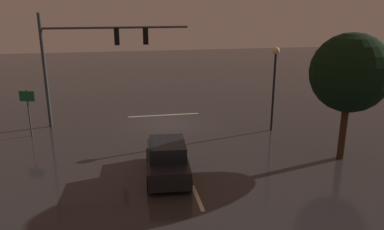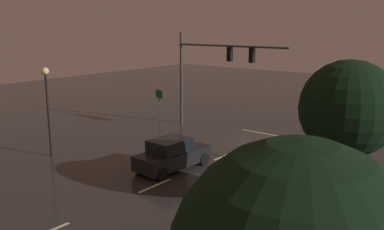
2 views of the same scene
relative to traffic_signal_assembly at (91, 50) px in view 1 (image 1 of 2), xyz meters
name	(u,v)px [view 1 (image 1 of 2)]	position (x,y,z in m)	size (l,w,h in m)	color
ground_plane	(167,124)	(-4.59, 0.82, -4.86)	(80.00, 80.00, 0.00)	#2D2B2B
traffic_signal_assembly	(91,50)	(0.00, 0.00, 0.00)	(9.09, 0.47, 7.12)	#383A3D
lane_dash_far	(176,145)	(-4.59, 4.82, -4.86)	(2.20, 0.16, 0.01)	beige
lane_dash_mid	(197,197)	(-4.59, 10.82, -4.86)	(2.20, 0.16, 0.01)	beige
stop_bar	(164,115)	(-4.59, -1.19, -4.86)	(5.00, 0.16, 0.01)	beige
car_approaching	(167,159)	(-3.64, 8.50, -4.07)	(2.15, 4.46, 1.70)	black
street_lamp_left_kerb	(275,73)	(-10.84, 3.35, -1.25)	(0.44, 0.44, 5.18)	black
route_sign	(28,103)	(3.70, 1.68, -2.84)	(0.88, 0.30, 2.81)	#383A3D
tree_left_near	(350,73)	(-12.64, 8.17, -0.44)	(3.86, 3.86, 6.37)	#382314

